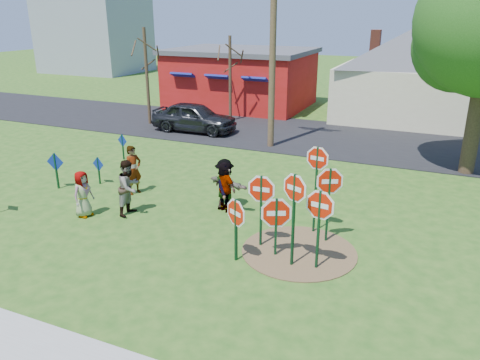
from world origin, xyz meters
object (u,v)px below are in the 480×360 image
(stop_sign_b, at_px, (317,168))
(person_b, at_px, (134,170))
(stop_sign_a, at_px, (236,217))
(person_a, at_px, (83,194))
(stop_sign_c, at_px, (294,199))
(stop_sign_d, at_px, (329,187))
(utility_pole, at_px, (273,38))
(suv, at_px, (194,117))

(stop_sign_b, bearing_deg, person_b, -174.35)
(stop_sign_b, relative_size, person_b, 1.56)
(stop_sign_a, relative_size, person_a, 1.23)
(stop_sign_c, xyz_separation_m, stop_sign_d, (0.49, 1.72, -0.20))
(stop_sign_b, bearing_deg, person_a, -155.73)
(stop_sign_c, xyz_separation_m, utility_pole, (-4.45, 10.57, 3.29))
(person_b, xyz_separation_m, suv, (-2.48, 9.03, -0.06))
(stop_sign_a, height_order, utility_pole, utility_pole)
(stop_sign_a, distance_m, stop_sign_c, 1.62)
(stop_sign_d, bearing_deg, person_b, 146.00)
(stop_sign_d, bearing_deg, stop_sign_c, -132.54)
(person_a, bearing_deg, utility_pole, -10.39)
(person_a, xyz_separation_m, person_b, (0.30, 2.34, 0.13))
(person_a, xyz_separation_m, utility_pole, (2.70, 10.24, 4.40))
(stop_sign_a, relative_size, stop_sign_b, 0.67)
(stop_sign_a, distance_m, utility_pole, 11.96)
(stop_sign_d, height_order, person_a, stop_sign_d)
(stop_sign_a, relative_size, utility_pole, 0.19)
(stop_sign_b, bearing_deg, stop_sign_c, -80.08)
(utility_pole, bearing_deg, stop_sign_b, -62.09)
(stop_sign_b, bearing_deg, stop_sign_d, -32.14)
(stop_sign_c, xyz_separation_m, person_a, (-7.16, 0.33, -1.12))
(stop_sign_a, xyz_separation_m, utility_pole, (-3.00, 10.90, 3.91))
(person_b, bearing_deg, suv, 33.42)
(person_a, xyz_separation_m, suv, (-2.19, 11.37, 0.07))
(stop_sign_c, height_order, utility_pole, utility_pole)
(stop_sign_a, distance_m, person_b, 6.19)
(stop_sign_c, relative_size, stop_sign_d, 1.13)
(stop_sign_c, relative_size, person_a, 1.74)
(stop_sign_d, distance_m, suv, 14.04)
(utility_pole, bearing_deg, suv, 167.00)
(stop_sign_b, xyz_separation_m, person_a, (-7.16, -1.83, -1.29))
(stop_sign_c, bearing_deg, utility_pole, 136.09)
(stop_sign_a, height_order, person_a, stop_sign_a)
(person_b, bearing_deg, stop_sign_b, -76.22)
(person_a, bearing_deg, person_b, -2.83)
(stop_sign_a, height_order, person_b, stop_sign_a)
(suv, bearing_deg, person_b, -165.66)
(utility_pole, bearing_deg, person_a, -104.79)
(stop_sign_c, height_order, person_a, stop_sign_c)
(stop_sign_d, height_order, person_b, stop_sign_d)
(person_a, relative_size, person_b, 0.85)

